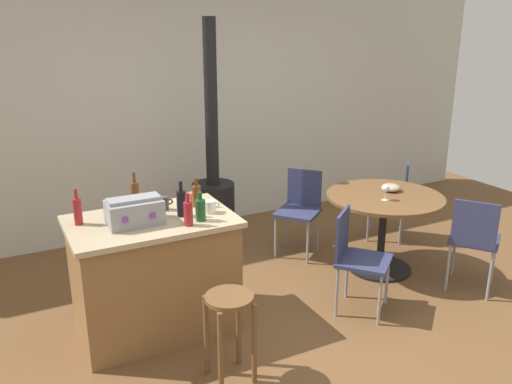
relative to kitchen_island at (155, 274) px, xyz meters
name	(u,v)px	position (x,y,z in m)	size (l,w,h in m)	color
ground_plane	(309,322)	(1.10, -0.48, -0.45)	(8.80, 8.80, 0.00)	brown
back_wall	(192,109)	(1.10, 2.00, 0.90)	(8.00, 0.10, 2.70)	beige
kitchen_island	(155,274)	(0.00, 0.00, 0.00)	(1.20, 0.77, 0.90)	olive
wooden_stool	(230,319)	(0.25, -0.82, -0.01)	(0.32, 0.32, 0.61)	brown
dining_table	(384,213)	(2.22, 0.01, 0.12)	(1.08, 1.08, 0.75)	black
folding_chair_near	(474,237)	(2.62, -0.69, 0.06)	(0.56, 0.56, 0.87)	navy
folding_chair_far	(394,192)	(2.84, 0.58, 0.07)	(0.57, 0.57, 0.88)	navy
folding_chair_left	(300,206)	(1.74, 0.72, 0.05)	(0.56, 0.56, 0.86)	navy
folding_chair_right	(356,254)	(1.53, -0.47, 0.04)	(0.56, 0.56, 0.85)	navy
wood_stove	(213,196)	(1.02, 1.27, 0.10)	(0.44, 0.45, 2.33)	black
toolbox	(135,211)	(-0.13, -0.05, 0.54)	(0.38, 0.25, 0.20)	gray
bottle_0	(181,203)	(0.22, -0.04, 0.55)	(0.07, 0.07, 0.27)	black
bottle_1	(197,196)	(0.40, 0.11, 0.54)	(0.07, 0.07, 0.23)	#603314
bottle_2	(200,210)	(0.31, -0.20, 0.53)	(0.07, 0.07, 0.22)	#194C23
bottle_3	(78,211)	(-0.49, 0.13, 0.55)	(0.06, 0.06, 0.27)	maroon
bottle_4	(188,213)	(0.20, -0.25, 0.54)	(0.06, 0.06, 0.24)	maroon
bottle_5	(135,195)	(-0.04, 0.25, 0.56)	(0.06, 0.06, 0.30)	#603314
cup_0	(164,203)	(0.15, 0.15, 0.50)	(0.11, 0.08, 0.10)	#383838
cup_1	(192,197)	(0.41, 0.22, 0.49)	(0.11, 0.07, 0.08)	#DB6651
cup_2	(116,208)	(-0.20, 0.23, 0.50)	(0.12, 0.09, 0.09)	#4C7099
cup_3	(210,207)	(0.44, -0.08, 0.50)	(0.12, 0.09, 0.10)	white
wine_glass	(386,189)	(2.12, -0.10, 0.40)	(0.07, 0.07, 0.14)	silver
serving_bowl	(391,187)	(2.35, 0.09, 0.33)	(0.18, 0.18, 0.07)	tan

